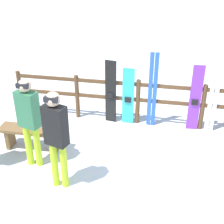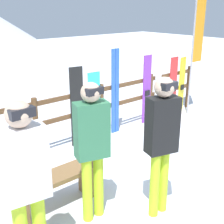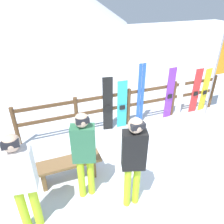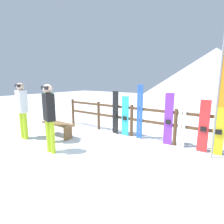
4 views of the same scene
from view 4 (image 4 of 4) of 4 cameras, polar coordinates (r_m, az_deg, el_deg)
ground_plane at (r=4.55m, az=-6.80°, el=-14.29°), size 40.00×40.00×0.00m
mountain_backdrop at (r=27.23m, az=30.39°, el=11.32°), size 18.00×18.00×6.00m
fence at (r=5.92m, az=6.42°, el=-1.77°), size 5.90×0.10×1.08m
bench at (r=6.17m, az=-17.19°, el=-4.52°), size 1.30×0.36×0.49m
person_black at (r=4.74m, az=-19.89°, el=-0.17°), size 0.42×0.31×1.80m
person_white at (r=6.25m, az=-27.33°, el=1.65°), size 0.45×0.29×1.81m
person_plaid_green at (r=5.57m, az=-19.87°, el=0.97°), size 0.44×0.32×1.76m
snowboard_black_stripe at (r=6.18m, az=1.11°, el=-0.25°), size 0.26×0.09×1.52m
snowboard_cyan at (r=5.98m, az=4.30°, el=-1.38°), size 0.27×0.07×1.36m
ski_pair_blue at (r=5.68m, az=9.03°, el=-0.04°), size 0.19×0.02×1.76m
snowboard_purple at (r=5.36m, az=17.96°, el=-2.30°), size 0.25×0.06×1.54m
ski_pair_white at (r=5.25m, az=21.92°, el=-2.21°), size 0.19×0.02×1.64m
snowboard_red at (r=5.18m, az=27.75°, el=-4.22°), size 0.25×0.06×1.40m
snowboard_yellow at (r=5.15m, az=31.54°, el=-4.85°), size 0.26×0.09×1.36m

